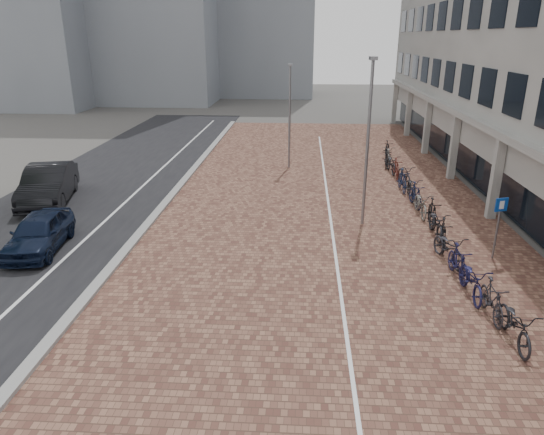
% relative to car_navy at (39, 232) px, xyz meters
% --- Properties ---
extents(ground, '(140.00, 140.00, 0.00)m').
position_rel_car_navy_xyz_m(ground, '(8.15, -5.72, -0.65)').
color(ground, '#474442').
rests_on(ground, ground).
extents(plaza_brick, '(14.50, 42.00, 0.04)m').
position_rel_car_navy_xyz_m(plaza_brick, '(10.15, 6.28, -0.64)').
color(plaza_brick, brown).
rests_on(plaza_brick, ground).
extents(street_asphalt, '(8.00, 50.00, 0.03)m').
position_rel_car_navy_xyz_m(street_asphalt, '(-0.85, 6.28, -0.65)').
color(street_asphalt, black).
rests_on(street_asphalt, ground).
extents(curb, '(0.35, 42.00, 0.14)m').
position_rel_car_navy_xyz_m(curb, '(3.05, 6.28, -0.58)').
color(curb, gray).
rests_on(curb, ground).
extents(lane_line, '(0.12, 44.00, 0.00)m').
position_rel_car_navy_xyz_m(lane_line, '(1.15, 6.28, -0.63)').
color(lane_line, white).
rests_on(lane_line, street_asphalt).
extents(parking_line, '(0.10, 30.00, 0.00)m').
position_rel_car_navy_xyz_m(parking_line, '(10.35, 6.28, -0.62)').
color(parking_line, white).
rests_on(parking_line, plaza_brick).
extents(car_navy, '(2.02, 4.01, 1.31)m').
position_rel_car_navy_xyz_m(car_navy, '(0.00, 0.00, 0.00)').
color(car_navy, black).
rests_on(car_navy, ground).
extents(car_dark, '(2.98, 5.35, 1.67)m').
position_rel_car_navy_xyz_m(car_dark, '(-2.27, 5.21, 0.18)').
color(car_dark, black).
rests_on(car_dark, ground).
extents(parking_sign, '(0.44, 0.18, 2.18)m').
position_rel_car_navy_xyz_m(parking_sign, '(15.65, 0.21, 0.78)').
color(parking_sign, slate).
rests_on(parking_sign, ground).
extents(lamp_near, '(0.12, 0.12, 6.36)m').
position_rel_car_navy_xyz_m(lamp_near, '(11.60, 3.27, 2.53)').
color(lamp_near, slate).
rests_on(lamp_near, ground).
extents(lamp_far, '(0.12, 0.12, 5.65)m').
position_rel_car_navy_xyz_m(lamp_far, '(8.37, 12.09, 2.17)').
color(lamp_far, slate).
rests_on(lamp_far, ground).
extents(bike_row, '(1.27, 21.42, 1.05)m').
position_rel_car_navy_xyz_m(bike_row, '(14.17, 4.93, -0.13)').
color(bike_row, black).
rests_on(bike_row, ground).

